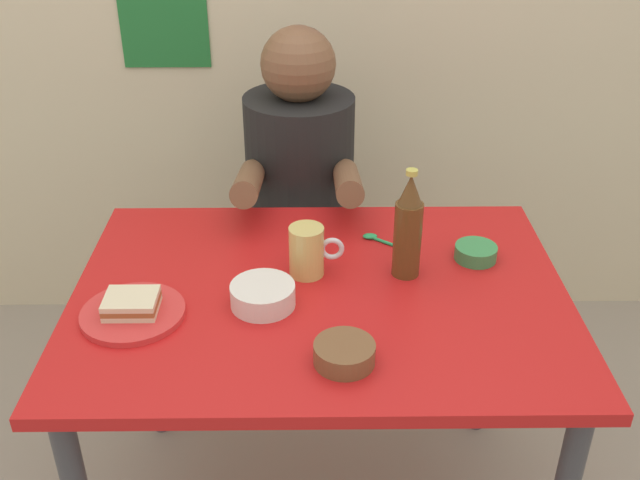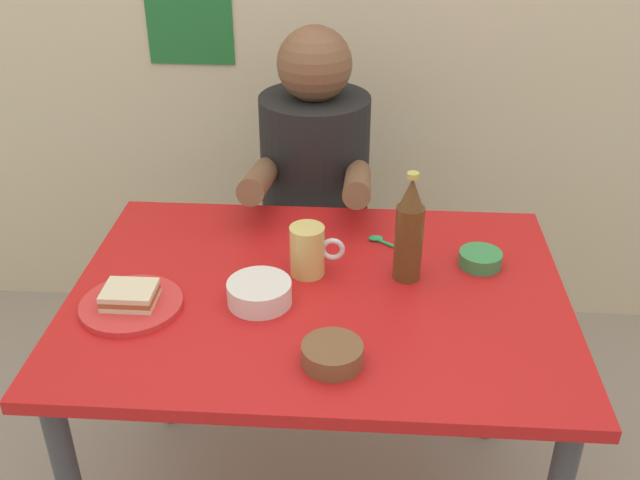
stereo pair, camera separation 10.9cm
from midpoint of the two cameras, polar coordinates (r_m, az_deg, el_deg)
The scene contains 11 objects.
dining_table at distance 1.69m, azimuth 1.75°, elevation -6.57°, with size 1.10×0.80×0.74m.
stool at distance 2.38m, azimuth 0.95°, elevation -3.26°, with size 0.34×0.34×0.45m.
person_seated at distance 2.17m, azimuth 1.03°, elevation 5.82°, with size 0.33×0.56×0.72m.
plate_orange at distance 1.62m, azimuth -12.58°, elevation -4.98°, with size 0.22×0.22×0.01m, color red.
sandwich at distance 1.60m, azimuth -12.68°, elevation -4.25°, with size 0.11×0.09×0.04m.
beer_mug at distance 1.66m, azimuth 0.97°, elevation -0.86°, with size 0.13×0.08×0.12m.
beer_bottle at distance 1.64m, azimuth 8.85°, elevation 0.60°, with size 0.06×0.06×0.26m.
rice_bowl_white at distance 1.58m, azimuth -2.77°, elevation -4.07°, with size 0.14×0.14×0.05m.
dip_bowl_green at distance 1.77m, azimuth 14.09°, elevation -1.42°, with size 0.10×0.10×0.03m.
condiment_bowl_brown at distance 1.42m, azimuth 3.19°, elevation -8.84°, with size 0.12×0.12×0.04m.
spoon at distance 1.82m, azimuth 6.62°, elevation -0.15°, with size 0.11×0.08×0.01m.
Camera 2 is at (0.09, -1.36, 1.65)m, focal length 41.19 mm.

